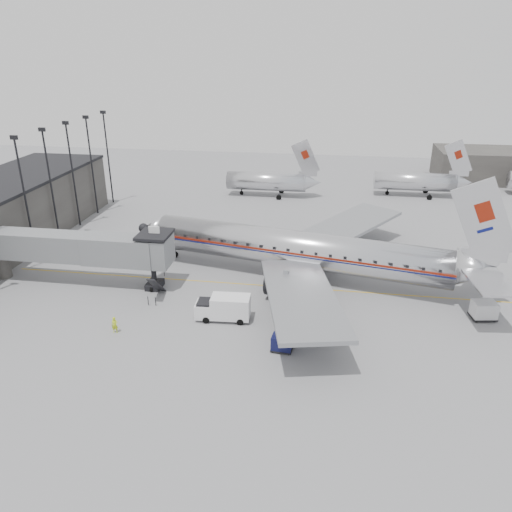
{
  "coord_description": "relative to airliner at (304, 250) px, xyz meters",
  "views": [
    {
      "loc": [
        9.47,
        -43.87,
        24.94
      ],
      "look_at": [
        1.61,
        6.8,
        3.2
      ],
      "focal_mm": 35.0,
      "sensor_mm": 36.0,
      "label": 1
    }
  ],
  "objects": [
    {
      "name": "distant_aircraft_near",
      "position": [
        -8.63,
        33.17,
        -0.68
      ],
      "size": [
        16.39,
        3.2,
        10.26
      ],
      "color": "silver",
      "rests_on": "ground"
    },
    {
      "name": "baggage_cart_navy",
      "position": [
        -0.84,
        -15.39,
        -2.63
      ],
      "size": [
        2.0,
        1.6,
        1.47
      ],
      "rotation": [
        0.0,
        0.0,
        -0.1
      ],
      "color": "#0D0F36",
      "rests_on": "ground"
    },
    {
      "name": "airliner",
      "position": [
        0.0,
        0.0,
        0.0
      ],
      "size": [
        42.45,
        38.95,
        13.57
      ],
      "rotation": [
        0.0,
        0.0,
        -0.2
      ],
      "color": "silver",
      "rests_on": "ground"
    },
    {
      "name": "ramp_worker",
      "position": [
        -16.63,
        -14.83,
        -2.61
      ],
      "size": [
        0.65,
        0.49,
        1.61
      ],
      "primitive_type": "imported",
      "rotation": [
        0.0,
        0.0,
        0.18
      ],
      "color": "#B8D318",
      "rests_on": "ground"
    },
    {
      "name": "floodlight_masts",
      "position": [
        -34.34,
        4.17,
        4.95
      ],
      "size": [
        0.9,
        42.25,
        15.25
      ],
      "color": "black",
      "rests_on": "ground"
    },
    {
      "name": "apron_line",
      "position": [
        -3.84,
        -2.83,
        -3.41
      ],
      "size": [
        60.0,
        0.15,
        0.01
      ],
      "primitive_type": "cube",
      "rotation": [
        0.0,
        0.0,
        1.57
      ],
      "color": "gold",
      "rests_on": "ground"
    },
    {
      "name": "ground",
      "position": [
        -6.84,
        -8.83,
        -3.41
      ],
      "size": [
        160.0,
        160.0,
        0.0
      ],
      "primitive_type": "plane",
      "color": "slate",
      "rests_on": "ground"
    },
    {
      "name": "jet_bridge",
      "position": [
        -23.5,
        -5.16,
        0.77
      ],
      "size": [
        21.0,
        6.2,
        7.1
      ],
      "color": "#5D5F62",
      "rests_on": "ground"
    },
    {
      "name": "baggage_cart_white",
      "position": [
        18.16,
        -6.83,
        -2.44
      ],
      "size": [
        2.58,
        2.12,
        1.83
      ],
      "rotation": [
        0.0,
        0.0,
        0.16
      ],
      "color": "silver",
      "rests_on": "ground"
    },
    {
      "name": "service_van",
      "position": [
        -7.07,
        -10.83,
        -2.1
      ],
      "size": [
        5.43,
        2.36,
        2.51
      ],
      "rotation": [
        0.0,
        0.0,
        0.05
      ],
      "color": "silver",
      "rests_on": "ground"
    },
    {
      "name": "distant_aircraft_mid",
      "position": [
        17.37,
        37.17,
        -0.68
      ],
      "size": [
        16.39,
        3.2,
        10.26
      ],
      "color": "silver",
      "rests_on": "ground"
    }
  ]
}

